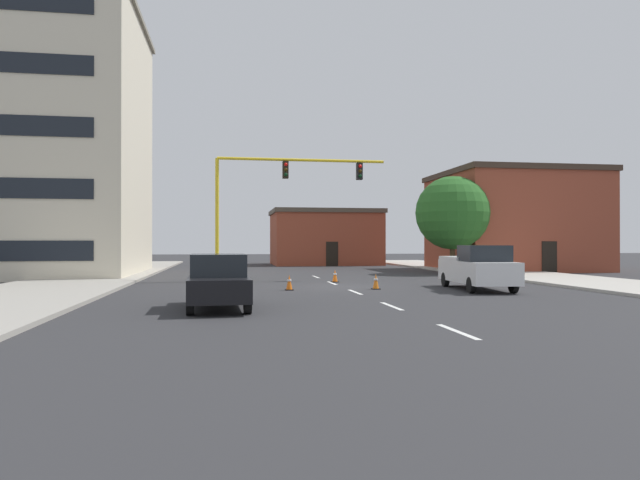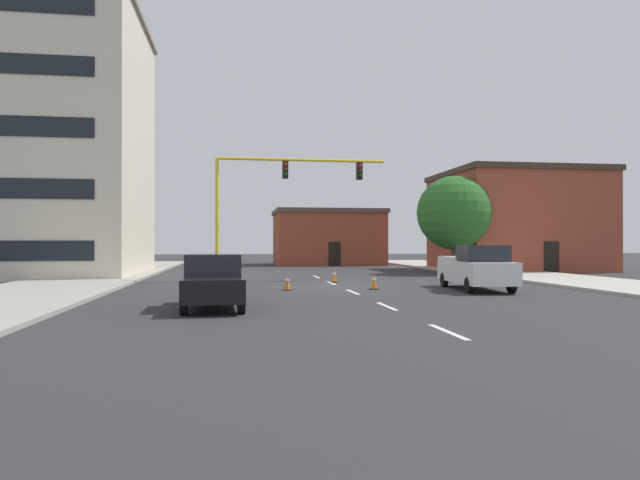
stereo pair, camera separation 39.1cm
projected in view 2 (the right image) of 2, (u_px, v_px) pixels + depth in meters
name	position (u px, v px, depth m)	size (l,w,h in m)	color
ground_plane	(340.00, 287.00, 27.34)	(160.00, 160.00, 0.00)	#2D2D30
sidewalk_left	(94.00, 278.00, 33.33)	(6.00, 56.00, 0.14)	#9E998E
sidewalk_right	(516.00, 274.00, 37.18)	(6.00, 56.00, 0.14)	#B2ADA3
lane_stripe_seg_0	(448.00, 332.00, 13.49)	(0.16, 2.40, 0.01)	silver
lane_stripe_seg_1	(387.00, 306.00, 18.93)	(0.16, 2.40, 0.01)	silver
lane_stripe_seg_2	(353.00, 292.00, 24.37)	(0.16, 2.40, 0.01)	silver
lane_stripe_seg_3	(331.00, 283.00, 29.81)	(0.16, 2.40, 0.01)	silver
lane_stripe_seg_4	(316.00, 277.00, 35.25)	(0.16, 2.40, 0.01)	silver
building_tall_left	(13.00, 143.00, 36.69)	(16.18, 13.39, 16.99)	beige
building_brick_center	(327.00, 237.00, 55.51)	(10.27, 8.34, 5.25)	brown
building_row_right	(515.00, 221.00, 44.13)	(11.05, 10.41, 7.56)	brown
traffic_signal_gantry	(242.00, 239.00, 31.71)	(10.31, 1.20, 6.83)	yellow
tree_right_mid	(454.00, 213.00, 39.00)	(5.01, 5.01, 6.65)	#4C3823
pickup_truck_white	(476.00, 268.00, 25.51)	(2.45, 5.55, 1.99)	white
sedan_black_near_left	(213.00, 281.00, 18.31)	(2.01, 4.56, 1.74)	black
traffic_cone_roadside_a	(374.00, 282.00, 25.82)	(0.36, 0.36, 0.70)	black
traffic_cone_roadside_b	(334.00, 276.00, 30.50)	(0.36, 0.36, 0.69)	black
traffic_cone_roadside_c	(287.00, 283.00, 25.35)	(0.36, 0.36, 0.69)	black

